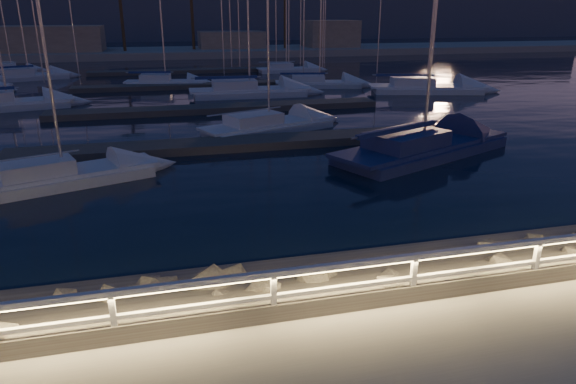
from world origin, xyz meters
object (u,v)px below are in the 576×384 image
object	(u,v)px
sailboat_j	(164,82)
sailboat_k	(287,69)
sailboat_l	(317,83)
sailboat_n	(27,76)
sailboat_d	(420,146)
sailboat_g	(247,90)
sailboat_c	(266,125)
sailboat_f	(4,103)
guard_rail	(366,272)
sailboat_b	(58,175)
sailboat_h	(423,87)
sailboat_m	(10,69)

from	to	relation	value
sailboat_j	sailboat_k	bearing A→B (deg)	41.55
sailboat_l	sailboat_n	world-z (taller)	sailboat_l
sailboat_d	sailboat_g	xyz separation A→B (m)	(-4.75, 19.67, 0.01)
sailboat_c	sailboat_g	world-z (taller)	sailboat_g
sailboat_f	sailboat_g	bearing A→B (deg)	-6.78
guard_rail	sailboat_c	world-z (taller)	sailboat_c
sailboat_c	sailboat_d	size ratio (longest dim) A/B	0.80
sailboat_c	sailboat_g	bearing A→B (deg)	63.10
guard_rail	sailboat_b	xyz separation A→B (m)	(-7.81, 11.93, -0.96)
sailboat_l	sailboat_n	bearing A→B (deg)	167.89
sailboat_c	sailboat_k	xyz separation A→B (m)	(8.46, 28.90, -0.03)
guard_rail	sailboat_c	xyz separation A→B (m)	(1.90, 19.10, -0.95)
sailboat_k	sailboat_l	distance (m)	12.25
sailboat_j	sailboat_h	bearing A→B (deg)	-13.80
sailboat_h	sailboat_m	size ratio (longest dim) A/B	1.55
sailboat_d	sailboat_l	world-z (taller)	sailboat_d
sailboat_c	sailboat_g	size ratio (longest dim) A/B	0.84
guard_rail	sailboat_m	xyz separation A→B (m)	(-19.40, 55.01, -0.98)
sailboat_k	sailboat_g	bearing A→B (deg)	-115.05
sailboat_d	sailboat_j	xyz separation A→B (m)	(-11.00, 27.08, -0.05)
sailboat_f	sailboat_j	bearing A→B (deg)	27.48
sailboat_c	sailboat_n	bearing A→B (deg)	100.59
sailboat_b	sailboat_m	distance (m)	44.61
guard_rail	sailboat_g	size ratio (longest dim) A/B	2.75
sailboat_b	sailboat_j	size ratio (longest dim) A/B	0.98
sailboat_h	sailboat_k	distance (m)	18.96
guard_rail	sailboat_k	bearing A→B (deg)	77.82
sailboat_b	sailboat_c	world-z (taller)	sailboat_c
sailboat_c	sailboat_k	distance (m)	30.11
sailboat_l	sailboat_g	bearing A→B (deg)	-140.05
sailboat_g	sailboat_k	xyz separation A→B (m)	(7.32, 15.95, -0.08)
sailboat_b	sailboat_l	distance (m)	29.77
sailboat_f	sailboat_m	size ratio (longest dim) A/B	1.38
sailboat_c	sailboat_n	size ratio (longest dim) A/B	1.05
sailboat_f	sailboat_h	size ratio (longest dim) A/B	0.89
sailboat_g	sailboat_j	bearing A→B (deg)	132.13
guard_rail	sailboat_l	size ratio (longest dim) A/B	3.34
sailboat_d	sailboat_k	xyz separation A→B (m)	(2.56, 35.63, -0.08)
sailboat_k	sailboat_m	world-z (taller)	sailboat_k
guard_rail	sailboat_f	world-z (taller)	sailboat_f
sailboat_b	sailboat_n	xyz separation A→B (m)	(-8.37, 35.60, 0.02)
sailboat_c	sailboat_n	distance (m)	33.69
guard_rail	sailboat_n	bearing A→B (deg)	108.79
sailboat_h	guard_rail	bearing A→B (deg)	-104.88
sailboat_b	sailboat_l	bearing A→B (deg)	33.15
guard_rail	sailboat_b	world-z (taller)	sailboat_b
guard_rail	sailboat_c	distance (m)	19.22
sailboat_j	sailboat_k	xyz separation A→B (m)	(13.56, 8.55, -0.03)
sailboat_b	sailboat_c	distance (m)	12.06
sailboat_d	sailboat_l	distance (m)	23.49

